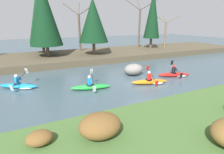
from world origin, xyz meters
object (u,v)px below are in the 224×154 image
at_px(kayaker_lead, 175,74).
at_px(kayaker_far_back, 20,86).
at_px(kayaker_middle, 151,81).
at_px(kayaker_trailing, 91,86).
at_px(boulder_midstream, 133,69).

xyz_separation_m(kayaker_lead, kayaker_far_back, (-11.85, 2.47, 0.00)).
distance_m(kayaker_middle, kayaker_far_back, 9.36).
height_order(kayaker_lead, kayaker_far_back, same).
height_order(kayaker_middle, kayaker_trailing, same).
relative_size(kayaker_lead, kayaker_far_back, 1.04).
height_order(kayaker_trailing, boulder_midstream, kayaker_trailing).
bearing_deg(kayaker_trailing, kayaker_far_back, 166.38).
distance_m(kayaker_lead, kayaker_middle, 3.09).
bearing_deg(kayaker_lead, kayaker_far_back, -171.99).
bearing_deg(kayaker_trailing, boulder_midstream, 34.95).
relative_size(kayaker_lead, kayaker_middle, 0.99).
bearing_deg(boulder_midstream, kayaker_lead, -33.03).
relative_size(kayaker_trailing, kayaker_far_back, 1.06).
xyz_separation_m(kayaker_middle, kayaker_far_back, (-8.83, 3.12, 0.00)).
relative_size(kayaker_middle, kayaker_trailing, 0.99).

